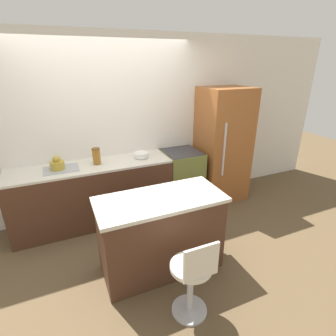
# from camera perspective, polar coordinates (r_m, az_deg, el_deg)

# --- Properties ---
(ground_plane) EXTENTS (14.00, 14.00, 0.00)m
(ground_plane) POSITION_cam_1_polar(r_m,az_deg,el_deg) (3.91, -9.44, -12.49)
(ground_plane) COLOR brown
(wall_back) EXTENTS (8.00, 0.06, 2.60)m
(wall_back) POSITION_cam_1_polar(r_m,az_deg,el_deg) (3.96, -13.00, 8.39)
(wall_back) COLOR white
(wall_back) RESTS_ON ground_plane
(back_counter) EXTENTS (2.19, 0.59, 0.90)m
(back_counter) POSITION_cam_1_polar(r_m,az_deg,el_deg) (3.91, -15.71, -5.47)
(back_counter) COLOR #4C2D1E
(back_counter) RESTS_ON ground_plane
(kitchen_island) EXTENTS (1.35, 0.62, 0.90)m
(kitchen_island) POSITION_cam_1_polar(r_m,az_deg,el_deg) (2.98, -1.58, -14.05)
(kitchen_island) COLOR #4C2D1E
(kitchen_island) RESTS_ON ground_plane
(oven_range) EXTENTS (0.57, 0.60, 0.90)m
(oven_range) POSITION_cam_1_polar(r_m,az_deg,el_deg) (4.26, 2.97, -2.16)
(oven_range) COLOR olive
(oven_range) RESTS_ON ground_plane
(refrigerator) EXTENTS (0.76, 0.68, 1.85)m
(refrigerator) POSITION_cam_1_polar(r_m,az_deg,el_deg) (4.42, 11.79, 4.86)
(refrigerator) COLOR #995628
(refrigerator) RESTS_ON ground_plane
(stool_chair) EXTENTS (0.38, 0.38, 0.87)m
(stool_chair) POSITION_cam_1_polar(r_m,az_deg,el_deg) (2.53, 5.30, -23.03)
(stool_chair) COLOR #B7B7BC
(stool_chair) RESTS_ON ground_plane
(kettle) EXTENTS (0.18, 0.18, 0.19)m
(kettle) POSITION_cam_1_polar(r_m,az_deg,el_deg) (3.69, -22.99, 0.83)
(kettle) COLOR #B29333
(kettle) RESTS_ON back_counter
(mixing_bowl) EXTENTS (0.21, 0.21, 0.07)m
(mixing_bowl) POSITION_cam_1_polar(r_m,az_deg,el_deg) (3.86, -5.86, 2.88)
(mixing_bowl) COLOR white
(mixing_bowl) RESTS_ON back_counter
(canister_jar) EXTENTS (0.11, 0.11, 0.22)m
(canister_jar) POSITION_cam_1_polar(r_m,az_deg,el_deg) (3.70, -15.33, 2.57)
(canister_jar) COLOR #9E6623
(canister_jar) RESTS_ON back_counter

